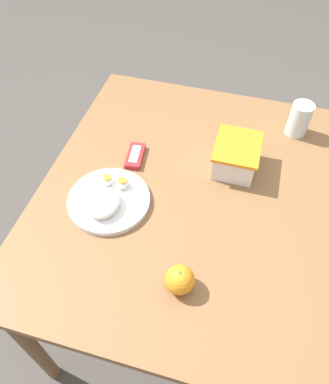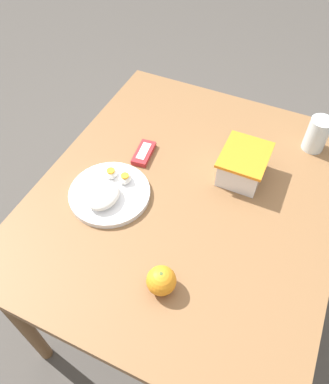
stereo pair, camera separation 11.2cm
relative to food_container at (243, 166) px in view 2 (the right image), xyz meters
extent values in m
plane|color=#4C4742|center=(0.14, -0.13, -0.77)|extent=(10.00, 10.00, 0.00)
cube|color=brown|center=(0.14, -0.13, -0.06)|extent=(1.06, 0.90, 0.03)
cylinder|color=brown|center=(-0.34, -0.52, -0.42)|extent=(0.05, 0.05, 0.70)
cylinder|color=brown|center=(0.62, -0.52, -0.42)|extent=(0.05, 0.05, 0.70)
cylinder|color=brown|center=(-0.34, 0.27, -0.42)|extent=(0.05, 0.05, 0.70)
cube|color=white|center=(0.00, 0.00, 0.00)|extent=(0.15, 0.13, 0.09)
cube|color=#CCBC84|center=(0.00, 0.00, -0.02)|extent=(0.14, 0.12, 0.04)
cube|color=orange|center=(0.00, 0.00, 0.05)|extent=(0.17, 0.14, 0.01)
ellipsoid|color=gray|center=(-0.04, 0.02, 0.00)|extent=(0.06, 0.05, 0.02)
ellipsoid|color=gray|center=(0.04, -0.01, 0.00)|extent=(0.06, 0.04, 0.02)
sphere|color=orange|center=(0.46, -0.07, 0.00)|extent=(0.08, 0.08, 0.08)
cylinder|color=#4C662D|center=(0.46, -0.07, 0.03)|extent=(0.01, 0.01, 0.00)
cylinder|color=white|center=(0.25, -0.34, -0.03)|extent=(0.25, 0.25, 0.02)
ellipsoid|color=white|center=(0.28, -0.34, 0.00)|extent=(0.11, 0.09, 0.04)
ellipsoid|color=white|center=(0.19, -0.37, -0.01)|extent=(0.05, 0.04, 0.02)
cylinder|color=#F4A823|center=(0.19, -0.37, 0.00)|extent=(0.02, 0.02, 0.01)
ellipsoid|color=white|center=(0.19, -0.32, -0.01)|extent=(0.05, 0.04, 0.02)
cylinder|color=#F4A823|center=(0.19, -0.32, 0.00)|extent=(0.02, 0.02, 0.01)
cube|color=#B7282D|center=(0.05, -0.32, -0.03)|extent=(0.12, 0.06, 0.02)
cube|color=white|center=(0.05, -0.32, -0.02)|extent=(0.08, 0.04, 0.00)
cylinder|color=silver|center=(-0.22, 0.18, 0.02)|extent=(0.07, 0.07, 0.12)
camera|label=1|loc=(0.87, 0.01, 0.86)|focal=35.00mm
camera|label=2|loc=(0.83, 0.11, 0.86)|focal=35.00mm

